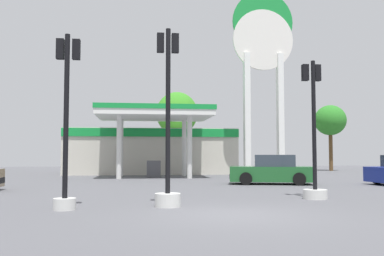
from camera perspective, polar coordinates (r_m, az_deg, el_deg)
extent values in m
plane|color=#56565B|center=(11.04, 5.54, -11.33)|extent=(90.00, 90.00, 0.00)
cube|color=beige|center=(35.17, -5.48, -3.13)|extent=(12.98, 6.68, 3.47)
cube|color=#148C38|center=(31.83, -5.27, -0.60)|extent=(12.98, 0.12, 0.60)
cube|color=white|center=(28.84, -5.04, 1.66)|extent=(7.35, 5.62, 0.35)
cube|color=#148C38|center=(28.87, -5.04, 2.30)|extent=(7.45, 5.72, 0.30)
cylinder|color=silver|center=(27.18, -9.59, -2.51)|extent=(0.32, 0.32, 3.92)
cylinder|color=silver|center=(27.37, -0.32, -2.56)|extent=(0.32, 0.32, 3.92)
cylinder|color=silver|center=(30.27, -9.36, -2.61)|extent=(0.32, 0.32, 3.92)
cylinder|color=silver|center=(30.44, -1.03, -2.66)|extent=(0.32, 0.32, 3.92)
cube|color=#4C4C51|center=(28.74, -5.08, -5.41)|extent=(0.90, 0.60, 1.10)
cube|color=white|center=(30.17, 7.25, 1.82)|extent=(0.40, 0.56, 8.59)
cube|color=white|center=(30.86, 11.56, 1.74)|extent=(0.40, 0.56, 8.59)
cylinder|color=white|center=(31.42, 9.33, 11.39)|extent=(4.32, 0.22, 4.32)
cylinder|color=#198C38|center=(31.79, 9.30, 13.64)|extent=(4.32, 0.22, 4.32)
cube|color=white|center=(31.65, 9.29, 12.50)|extent=(3.97, 0.08, 0.78)
cylinder|color=black|center=(21.59, 7.11, -6.65)|extent=(0.67, 0.37, 0.63)
cylinder|color=black|center=(23.29, 7.12, -6.42)|extent=(0.67, 0.37, 0.63)
cylinder|color=black|center=(21.74, 13.96, -6.55)|extent=(0.67, 0.37, 0.63)
cylinder|color=black|center=(23.43, 13.47, -6.33)|extent=(0.67, 0.37, 0.63)
cube|color=#1E5928|center=(22.47, 10.42, -5.96)|extent=(4.46, 2.73, 0.75)
cube|color=#2D3842|center=(22.45, 10.78, -4.30)|extent=(2.30, 1.99, 0.63)
cube|color=black|center=(22.45, 5.19, -6.28)|extent=(0.53, 1.63, 0.24)
cylinder|color=black|center=(24.24, 23.22, -6.05)|extent=(0.64, 0.26, 0.63)
cylinder|color=silver|center=(15.39, 15.93, -8.40)|extent=(0.80, 0.80, 0.32)
cylinder|color=black|center=(15.36, 15.78, 0.44)|extent=(0.14, 0.14, 4.42)
cube|color=black|center=(15.65, 14.69, 7.08)|extent=(0.21, 0.20, 0.57)
sphere|color=red|center=(15.80, 14.52, 7.64)|extent=(0.15, 0.15, 0.15)
sphere|color=#D89E0C|center=(15.77, 14.53, 7.00)|extent=(0.15, 0.15, 0.15)
sphere|color=green|center=(15.73, 14.54, 6.35)|extent=(0.15, 0.15, 0.15)
cube|color=black|center=(15.82, 16.18, 6.99)|extent=(0.21, 0.20, 0.57)
sphere|color=red|center=(15.97, 15.99, 7.55)|extent=(0.15, 0.15, 0.15)
sphere|color=#D89E0C|center=(15.93, 16.01, 6.91)|extent=(0.15, 0.15, 0.15)
sphere|color=green|center=(15.90, 16.02, 6.27)|extent=(0.15, 0.15, 0.15)
cylinder|color=silver|center=(12.63, -3.22, -9.47)|extent=(0.74, 0.74, 0.39)
cylinder|color=black|center=(12.63, -3.18, 2.37)|extent=(0.14, 0.14, 4.82)
cube|color=black|center=(13.13, -4.18, 11.13)|extent=(0.21, 0.20, 0.57)
sphere|color=red|center=(13.30, -4.21, 11.75)|extent=(0.15, 0.15, 0.15)
sphere|color=#D89E0C|center=(13.25, -4.21, 11.00)|extent=(0.15, 0.15, 0.15)
sphere|color=green|center=(13.21, -4.21, 10.24)|extent=(0.15, 0.15, 0.15)
cube|color=black|center=(13.16, -2.23, 11.09)|extent=(0.21, 0.20, 0.57)
sphere|color=red|center=(13.33, -2.28, 11.71)|extent=(0.15, 0.15, 0.15)
sphere|color=#D89E0C|center=(13.28, -2.28, 10.96)|extent=(0.15, 0.15, 0.15)
sphere|color=green|center=(13.24, -2.28, 10.20)|extent=(0.15, 0.15, 0.15)
cylinder|color=silver|center=(12.39, -16.45, -9.60)|extent=(0.61, 0.61, 0.32)
cylinder|color=black|center=(12.37, -16.26, 1.62)|extent=(0.14, 0.14, 4.52)
cube|color=black|center=(12.86, -16.98, 9.92)|extent=(0.21, 0.20, 0.57)
sphere|color=red|center=(13.02, -16.87, 10.57)|extent=(0.15, 0.15, 0.15)
sphere|color=#D89E0C|center=(12.98, -16.89, 9.80)|extent=(0.15, 0.15, 0.15)
sphere|color=green|center=(12.94, -16.90, 9.02)|extent=(0.15, 0.15, 0.15)
cube|color=black|center=(12.79, -15.01, 9.96)|extent=(0.21, 0.20, 0.57)
sphere|color=red|center=(12.95, -14.92, 10.61)|extent=(0.15, 0.15, 0.15)
sphere|color=#D89E0C|center=(12.91, -14.93, 9.83)|extent=(0.15, 0.15, 0.15)
sphere|color=green|center=(12.87, -14.95, 9.05)|extent=(0.15, 0.15, 0.15)
cylinder|color=brown|center=(40.56, -2.02, -2.88)|extent=(0.35, 0.35, 3.92)
ellipsoid|color=#398C25|center=(40.74, -2.01, 1.94)|extent=(3.90, 3.90, 4.02)
cylinder|color=brown|center=(42.24, 17.83, -2.94)|extent=(0.35, 0.35, 3.61)
ellipsoid|color=#2C7C26|center=(42.36, 17.76, 0.99)|extent=(2.93, 2.93, 2.81)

